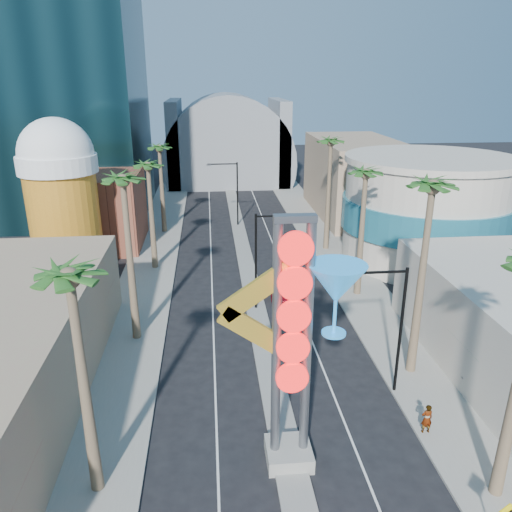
# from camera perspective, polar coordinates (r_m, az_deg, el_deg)

# --- Properties ---
(ground) EXTENTS (240.00, 240.00, 0.00)m
(ground) POSITION_cam_1_polar(r_m,az_deg,el_deg) (24.59, 4.96, -26.89)
(ground) COLOR black
(ground) RESTS_ON ground
(sidewalk_west) EXTENTS (5.00, 100.00, 0.15)m
(sidewalk_west) POSITION_cam_1_polar(r_m,az_deg,el_deg) (54.82, -11.46, 0.57)
(sidewalk_west) COLOR gray
(sidewalk_west) RESTS_ON ground
(sidewalk_east) EXTENTS (5.00, 100.00, 0.15)m
(sidewalk_east) POSITION_cam_1_polar(r_m,az_deg,el_deg) (56.01, 8.23, 1.19)
(sidewalk_east) COLOR gray
(sidewalk_east) RESTS_ON ground
(median) EXTENTS (1.60, 84.00, 0.15)m
(median) POSITION_cam_1_polar(r_m,az_deg,el_deg) (57.43, -1.72, 1.87)
(median) COLOR gray
(median) RESTS_ON ground
(hotel_tower) EXTENTS (20.00, 20.00, 50.00)m
(hotel_tower) POSITION_cam_1_polar(r_m,az_deg,el_deg) (71.29, -22.59, 24.31)
(hotel_tower) COLOR black
(hotel_tower) RESTS_ON ground
(brick_filler_west) EXTENTS (10.00, 10.00, 8.00)m
(brick_filler_west) POSITION_cam_1_polar(r_m,az_deg,el_deg) (57.61, -17.91, 5.02)
(brick_filler_west) COLOR brown
(brick_filler_west) RESTS_ON ground
(filler_east) EXTENTS (10.00, 20.00, 10.00)m
(filler_east) POSITION_cam_1_polar(r_m,az_deg,el_deg) (68.58, 11.27, 8.75)
(filler_east) COLOR tan
(filler_east) RESTS_ON ground
(beer_mug) EXTENTS (7.00, 7.00, 14.50)m
(beer_mug) POSITION_cam_1_polar(r_m,az_deg,el_deg) (49.44, -21.37, 6.86)
(beer_mug) COLOR #B36417
(beer_mug) RESTS_ON ground
(turquoise_building) EXTENTS (16.60, 16.60, 10.60)m
(turquoise_building) POSITION_cam_1_polar(r_m,az_deg,el_deg) (52.75, 18.83, 5.00)
(turquoise_building) COLOR #C1B1A3
(turquoise_building) RESTS_ON ground
(canopy) EXTENTS (22.00, 16.00, 22.00)m
(canopy) POSITION_cam_1_polar(r_m,az_deg,el_deg) (89.59, -3.23, 11.22)
(canopy) COLOR slate
(canopy) RESTS_ON ground
(neon_sign) EXTENTS (6.53, 2.60, 12.55)m
(neon_sign) POSITION_cam_1_polar(r_m,az_deg,el_deg) (22.56, 6.24, -8.21)
(neon_sign) COLOR gray
(neon_sign) RESTS_ON ground
(streetlight_0) EXTENTS (3.79, 0.25, 8.00)m
(streetlight_0) POSITION_cam_1_polar(r_m,az_deg,el_deg) (38.95, 0.79, 0.42)
(streetlight_0) COLOR black
(streetlight_0) RESTS_ON ground
(streetlight_1) EXTENTS (3.79, 0.25, 8.00)m
(streetlight_1) POSITION_cam_1_polar(r_m,az_deg,el_deg) (61.94, -2.65, 7.81)
(streetlight_1) COLOR black
(streetlight_1) RESTS_ON ground
(streetlight_2) EXTENTS (3.45, 0.25, 8.00)m
(streetlight_2) POSITION_cam_1_polar(r_m,az_deg,el_deg) (29.57, 15.47, -7.07)
(streetlight_2) COLOR black
(streetlight_2) RESTS_ON ground
(palm_0) EXTENTS (2.40, 2.40, 11.70)m
(palm_0) POSITION_cam_1_polar(r_m,az_deg,el_deg) (20.88, -20.38, -3.86)
(palm_0) COLOR brown
(palm_0) RESTS_ON ground
(palm_1) EXTENTS (2.40, 2.40, 12.70)m
(palm_1) POSITION_cam_1_polar(r_m,az_deg,el_deg) (33.70, -14.88, 7.16)
(palm_1) COLOR brown
(palm_1) RESTS_ON ground
(palm_2) EXTENTS (2.40, 2.40, 11.20)m
(palm_2) POSITION_cam_1_polar(r_m,az_deg,el_deg) (47.56, -12.20, 9.32)
(palm_2) COLOR brown
(palm_2) RESTS_ON ground
(palm_3) EXTENTS (2.40, 2.40, 11.20)m
(palm_3) POSITION_cam_1_polar(r_m,az_deg,el_deg) (59.34, -10.96, 11.45)
(palm_3) COLOR brown
(palm_3) RESTS_ON ground
(palm_5) EXTENTS (2.40, 2.40, 13.20)m
(palm_5) POSITION_cam_1_polar(r_m,az_deg,el_deg) (30.02, 19.37, 6.04)
(palm_5) COLOR brown
(palm_5) RESTS_ON ground
(palm_6) EXTENTS (2.40, 2.40, 11.70)m
(palm_6) POSITION_cam_1_polar(r_m,az_deg,el_deg) (41.23, 12.40, 8.35)
(palm_6) COLOR brown
(palm_6) RESTS_ON ground
(palm_7) EXTENTS (2.40, 2.40, 12.70)m
(palm_7) POSITION_cam_1_polar(r_m,az_deg,el_deg) (52.48, 8.53, 12.00)
(palm_7) COLOR brown
(palm_7) RESTS_ON ground
(red_pickup) EXTENTS (2.54, 5.37, 1.48)m
(red_pickup) POSITION_cam_1_polar(r_m,az_deg,el_deg) (43.11, 3.18, -3.53)
(red_pickup) COLOR maroon
(red_pickup) RESTS_ON ground
(pedestrian_a) EXTENTS (0.64, 0.44, 1.69)m
(pedestrian_a) POSITION_cam_1_polar(r_m,az_deg,el_deg) (28.87, 18.93, -17.17)
(pedestrian_a) COLOR gray
(pedestrian_a) RESTS_ON sidewalk_east
(pedestrian_b) EXTENTS (1.10, 0.98, 1.88)m
(pedestrian_b) POSITION_cam_1_polar(r_m,az_deg,el_deg) (32.64, 23.15, -12.88)
(pedestrian_b) COLOR gray
(pedestrian_b) RESTS_ON sidewalk_east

